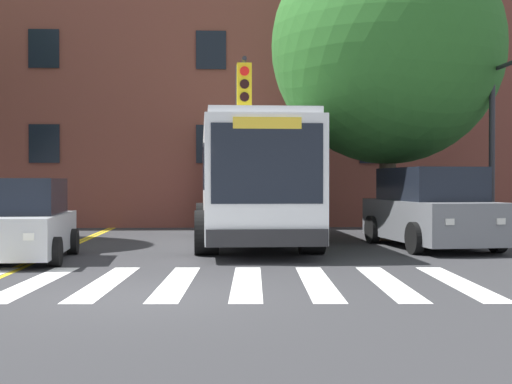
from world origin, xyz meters
name	(u,v)px	position (x,y,z in m)	size (l,w,h in m)	color
ground_plane	(140,296)	(0.00, 0.00, 0.00)	(120.00, 120.00, 0.00)	#303033
crosswalk	(177,283)	(0.45, 1.38, 0.00)	(10.13, 4.59, 0.01)	white
lane_line_yellow_inner	(109,228)	(-2.88, 15.38, 0.00)	(0.12, 36.00, 0.01)	gold
lane_line_yellow_outer	(114,228)	(-2.72, 15.38, 0.00)	(0.12, 36.00, 0.01)	gold
city_bus	(250,179)	(1.98, 9.14, 1.77)	(3.20, 10.60, 3.28)	white
car_silver_near_lane	(23,223)	(-3.05, 4.90, 0.81)	(2.15, 4.03, 1.77)	#B7BABF
car_grey_far_lane	(430,209)	(6.54, 7.40, 0.98)	(2.72, 5.09, 2.05)	slate
car_teal_behind_bus	(228,203)	(1.45, 18.79, 0.82)	(2.24, 4.58, 1.82)	#236B70
traffic_light_overhead	(241,118)	(1.70, 7.97, 3.36)	(0.35, 3.59, 4.95)	#28282D
street_tree_curbside_large	(388,49)	(5.97, 9.67, 5.51)	(9.42, 9.58, 8.83)	brown
building_facade	(212,74)	(0.81, 19.00, 6.14)	(30.20, 7.00, 12.27)	brown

